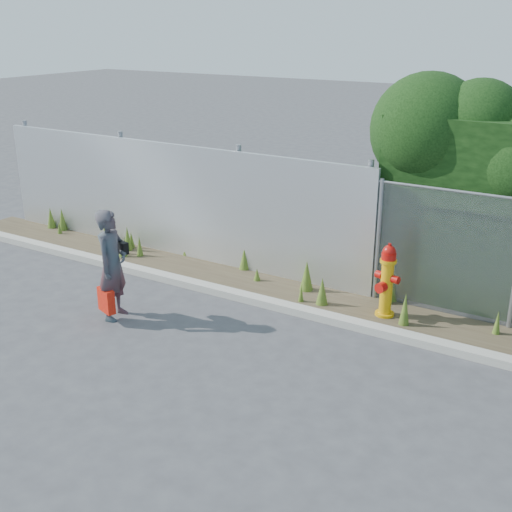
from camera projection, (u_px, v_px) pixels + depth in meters
The scene contains 8 objects.
ground at pixel (222, 358), 8.85m from camera, with size 80.00×80.00×0.00m, color #3E3E41.
curb at pixel (285, 307), 10.27m from camera, with size 16.00×0.22×0.12m, color #A2A092.
weed_strip at pixel (281, 281), 11.09m from camera, with size 16.00×1.31×0.54m.
corrugated_fence at pixel (169, 199), 12.45m from camera, with size 8.50×0.21×2.30m.
fire_hydrant at pixel (387, 282), 9.88m from camera, with size 0.41×0.36×1.21m.
woman at pixel (112, 265), 9.78m from camera, with size 0.64×0.42×1.74m, color #0F5C62.
red_tote_bag at pixel (106, 300), 9.79m from camera, with size 0.34×0.13×0.45m.
black_shoulder_bag at pixel (121, 247), 9.89m from camera, with size 0.25×0.10×0.19m.
Camera 1 is at (4.43, -6.44, 4.39)m, focal length 45.00 mm.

